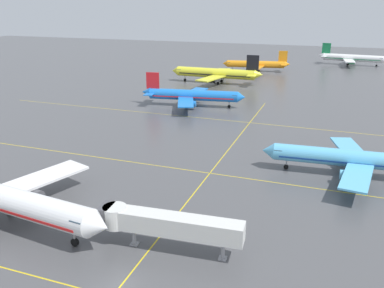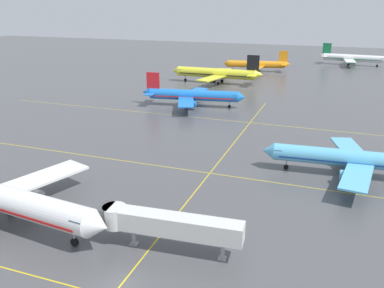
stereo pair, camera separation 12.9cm
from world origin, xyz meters
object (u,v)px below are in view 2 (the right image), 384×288
(airliner_third_row, at_px, (192,95))
(airliner_far_right_stand, at_px, (257,64))
(airliner_far_left_stand, at_px, (217,73))
(airliner_second_row, at_px, (351,159))
(airliner_distant_taxiway, at_px, (352,58))
(jet_bridge, at_px, (159,223))

(airliner_third_row, height_order, airliner_far_right_stand, airliner_third_row)
(airliner_third_row, bearing_deg, airliner_far_left_stand, 95.22)
(airliner_second_row, height_order, airliner_third_row, airliner_third_row)
(airliner_distant_taxiway, relative_size, jet_bridge, 1.77)
(airliner_third_row, relative_size, airliner_distant_taxiway, 0.96)
(airliner_far_right_stand, bearing_deg, airliner_second_row, -70.54)
(airliner_far_right_stand, distance_m, jet_bridge, 155.09)
(airliner_third_row, bearing_deg, airliner_second_row, -41.24)
(jet_bridge, bearing_deg, airliner_second_row, 54.98)
(airliner_distant_taxiway, xyz_separation_m, jet_bridge, (-27.11, -192.75, 0.25))
(airliner_distant_taxiway, height_order, jet_bridge, airliner_distant_taxiway)
(airliner_third_row, bearing_deg, airliner_distant_taxiway, 66.41)
(airliner_far_left_stand, height_order, airliner_far_right_stand, airliner_far_left_stand)
(airliner_far_left_stand, height_order, airliner_distant_taxiway, airliner_far_left_stand)
(airliner_second_row, xyz_separation_m, airliner_far_right_stand, (-42.00, 118.86, -0.10))
(airliner_second_row, relative_size, airliner_third_row, 0.99)
(airliner_second_row, xyz_separation_m, airliner_third_row, (-48.01, 42.08, 0.06))
(airliner_far_right_stand, distance_m, airliner_distant_taxiway, 58.85)
(airliner_second_row, relative_size, airliner_distant_taxiway, 0.94)
(airliner_third_row, height_order, jet_bridge, airliner_third_row)
(airliner_distant_taxiway, distance_m, jet_bridge, 194.65)
(airliner_third_row, bearing_deg, airliner_far_right_stand, 85.52)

